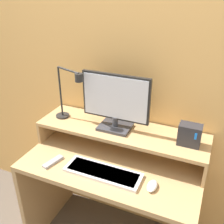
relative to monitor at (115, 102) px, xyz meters
name	(u,v)px	position (x,y,z in m)	size (l,w,h in m)	color
wall_back	(133,64)	(0.04, 0.19, 0.19)	(6.00, 0.05, 2.50)	#E5AD60
desk	(112,189)	(0.04, -0.13, -0.56)	(1.08, 0.57, 0.72)	tan
monitor_shelf	(121,132)	(0.04, 0.01, -0.21)	(1.08, 0.30, 0.16)	tan
monitor	(115,102)	(0.00, 0.00, 0.00)	(0.43, 0.16, 0.35)	#38383D
desk_lamp	(69,93)	(-0.31, -0.02, 0.01)	(0.25, 0.13, 0.36)	black
router_dock	(190,135)	(0.45, 0.00, -0.12)	(0.13, 0.08, 0.13)	#28282D
keyboard	(103,172)	(0.03, -0.25, -0.33)	(0.45, 0.15, 0.02)	silver
mouse	(152,186)	(0.32, -0.25, -0.33)	(0.05, 0.10, 0.03)	white
remote_control	(53,162)	(-0.29, -0.28, -0.33)	(0.07, 0.15, 0.02)	#99999E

